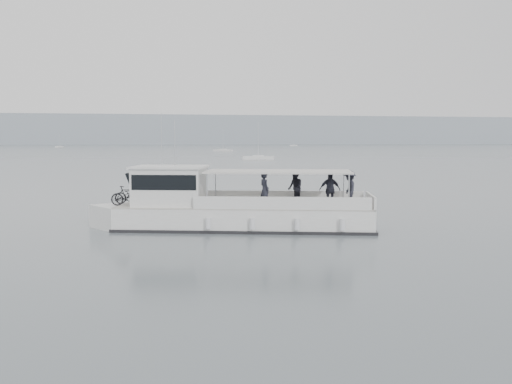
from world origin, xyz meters
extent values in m
plane|color=#555E64|center=(0.00, 0.00, 0.00)|extent=(1400.00, 1400.00, 0.00)
cube|color=#939EA8|center=(0.00, 560.00, 14.00)|extent=(1400.00, 90.00, 28.00)
cube|color=white|center=(4.13, 3.35, 0.41)|extent=(11.31, 5.60, 1.18)
cube|color=white|center=(-1.15, 4.74, 0.41)|extent=(2.86, 2.86, 1.18)
cube|color=beige|center=(4.13, 3.35, 1.00)|extent=(11.31, 5.60, 0.05)
cube|color=black|center=(4.13, 3.35, 0.05)|extent=(11.51, 5.75, 0.16)
cube|color=white|center=(6.07, 4.29, 1.28)|extent=(7.07, 1.94, 0.55)
cube|color=white|center=(5.36, 1.57, 1.28)|extent=(7.07, 1.94, 0.55)
cube|color=white|center=(9.37, 1.97, 1.28)|extent=(0.83, 2.84, 0.55)
cube|color=white|center=(0.96, 4.18, 1.82)|extent=(3.44, 3.12, 1.64)
cube|color=black|center=(-0.41, 4.54, 1.96)|extent=(1.07, 2.33, 1.05)
cube|color=black|center=(0.96, 4.18, 2.09)|extent=(3.28, 3.11, 0.64)
cube|color=white|center=(0.96, 4.18, 2.69)|extent=(3.67, 3.34, 0.09)
cube|color=silver|center=(5.54, 2.98, 2.50)|extent=(6.68, 4.22, 0.07)
cylinder|color=silver|center=(2.40, 2.49, 1.75)|extent=(0.07, 0.07, 1.50)
cylinder|color=silver|center=(3.05, 4.95, 1.75)|extent=(0.07, 0.07, 1.50)
cylinder|color=silver|center=(8.03, 1.00, 1.75)|extent=(0.07, 0.07, 1.50)
cylinder|color=silver|center=(8.68, 3.47, 1.75)|extent=(0.07, 0.07, 1.50)
cylinder|color=silver|center=(0.64, 5.11, 3.87)|extent=(0.03, 0.03, 2.37)
cylinder|color=silver|center=(1.15, 3.47, 3.69)|extent=(0.03, 0.03, 2.00)
cylinder|color=silver|center=(2.40, 2.15, 0.46)|extent=(0.27, 0.27, 0.46)
cylinder|color=silver|center=(4.16, 1.68, 0.46)|extent=(0.27, 0.27, 0.46)
cylinder|color=silver|center=(5.92, 1.22, 0.46)|extent=(0.27, 0.27, 0.46)
cylinder|color=silver|center=(7.69, 0.75, 0.46)|extent=(0.27, 0.27, 0.46)
imported|color=black|center=(-0.71, 5.00, 1.41)|extent=(1.65, 0.92, 0.82)
imported|color=black|center=(-0.89, 4.29, 1.43)|extent=(1.50, 0.76, 0.87)
imported|color=#252632|center=(4.80, 2.32, 1.77)|extent=(0.49, 0.63, 1.53)
imported|color=#252632|center=(6.41, 3.41, 1.77)|extent=(0.66, 0.81, 1.53)
imported|color=#252632|center=(7.51, 1.89, 1.77)|extent=(0.93, 0.47, 1.53)
imported|color=#252632|center=(8.63, 2.54, 1.77)|extent=(0.73, 1.07, 1.53)
cube|color=white|center=(102.04, 370.40, 0.30)|extent=(5.15, 4.18, 0.75)
cube|color=white|center=(102.04, 370.40, 0.62)|extent=(2.28, 2.18, 0.45)
cube|color=white|center=(26.78, 181.31, 0.30)|extent=(6.86, 5.76, 0.75)
cube|color=white|center=(26.78, 181.31, 0.62)|extent=(3.07, 2.95, 0.45)
cylinder|color=silver|center=(26.78, 181.31, 4.37)|extent=(0.08, 0.08, 7.54)
cube|color=white|center=(22.11, 92.18, 0.30)|extent=(6.49, 2.72, 0.75)
cube|color=white|center=(22.11, 92.18, 0.62)|extent=(2.39, 2.00, 0.45)
cylinder|color=silver|center=(22.11, 92.18, 4.07)|extent=(0.08, 0.08, 6.93)
cube|color=white|center=(-46.92, 306.52, 0.30)|extent=(4.02, 6.18, 0.75)
cube|color=white|center=(-46.92, 306.52, 0.62)|extent=(2.32, 2.55, 0.45)
cylinder|color=silver|center=(-46.92, 306.52, 3.85)|extent=(0.08, 0.08, 6.50)
camera|label=1|loc=(-0.03, -20.94, 3.84)|focal=40.00mm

